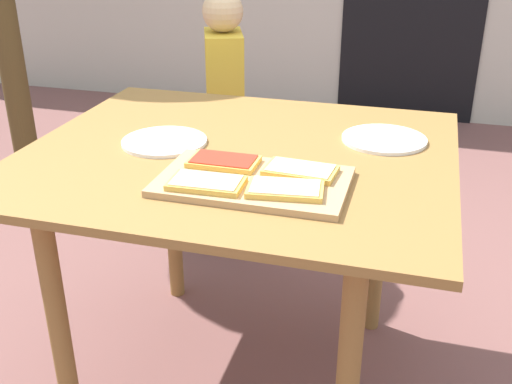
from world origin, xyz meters
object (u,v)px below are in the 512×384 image
(dining_table, at_px, (239,188))
(pizza_slice_near_right, at_px, (285,189))
(pizza_slice_near_left, at_px, (206,183))
(plate_white_right, at_px, (384,139))
(cutting_board, at_px, (253,182))
(child_left, at_px, (225,111))
(pizza_slice_far_left, at_px, (224,161))
(pizza_slice_far_right, at_px, (301,170))
(plate_white_left, at_px, (165,141))

(dining_table, height_order, pizza_slice_near_right, pizza_slice_near_right)
(pizza_slice_near_left, relative_size, plate_white_right, 0.74)
(cutting_board, distance_m, pizza_slice_near_left, 0.11)
(pizza_slice_near_right, bearing_deg, child_left, 115.28)
(pizza_slice_far_left, relative_size, plate_white_right, 0.72)
(pizza_slice_far_right, distance_m, pizza_slice_near_right, 0.11)
(child_left, bearing_deg, cutting_board, -67.82)
(plate_white_right, distance_m, child_left, 0.91)
(pizza_slice_near_left, bearing_deg, cutting_board, 37.85)
(plate_white_left, distance_m, child_left, 0.80)
(pizza_slice_near_left, relative_size, pizza_slice_near_right, 0.96)
(pizza_slice_far_right, distance_m, plate_white_right, 0.36)
(cutting_board, height_order, pizza_slice_far_right, pizza_slice_far_right)
(pizza_slice_near_left, distance_m, plate_white_left, 0.35)
(pizza_slice_far_left, relative_size, pizza_slice_near_left, 0.98)
(cutting_board, bearing_deg, dining_table, 116.53)
(pizza_slice_far_left, height_order, child_left, child_left)
(pizza_slice_far_right, xyz_separation_m, plate_white_left, (-0.41, 0.14, -0.02))
(plate_white_left, bearing_deg, pizza_slice_near_left, -51.00)
(pizza_slice_far_right, bearing_deg, child_left, 118.39)
(pizza_slice_near_right, bearing_deg, dining_table, 126.77)
(pizza_slice_far_right, height_order, pizza_slice_near_right, same)
(dining_table, bearing_deg, plate_white_right, 26.55)
(child_left, bearing_deg, pizza_slice_far_right, -61.61)
(cutting_board, xyz_separation_m, pizza_slice_near_left, (-0.09, -0.07, 0.02))
(cutting_board, relative_size, pizza_slice_near_left, 2.56)
(pizza_slice_far_left, distance_m, pizza_slice_near_left, 0.13)
(pizza_slice_near_left, height_order, pizza_slice_far_right, same)
(child_left, bearing_deg, plate_white_right, -42.13)
(cutting_board, relative_size, pizza_slice_near_right, 2.45)
(plate_white_right, bearing_deg, pizza_slice_far_left, -138.41)
(plate_white_right, bearing_deg, child_left, 137.87)
(plate_white_left, bearing_deg, pizza_slice_near_right, -32.65)
(cutting_board, bearing_deg, pizza_slice_near_right, -30.86)
(pizza_slice_far_left, height_order, pizza_slice_near_right, same)
(cutting_board, bearing_deg, pizza_slice_far_right, 30.55)
(plate_white_left, bearing_deg, pizza_slice_far_left, -32.91)
(pizza_slice_near_left, distance_m, pizza_slice_near_right, 0.18)
(cutting_board, distance_m, pizza_slice_far_right, 0.12)
(cutting_board, bearing_deg, pizza_slice_far_left, 146.29)
(dining_table, distance_m, pizza_slice_near_right, 0.34)
(plate_white_right, xyz_separation_m, child_left, (-0.66, 0.60, -0.16))
(pizza_slice_far_left, bearing_deg, pizza_slice_far_right, -1.03)
(dining_table, relative_size, pizza_slice_near_left, 6.56)
(dining_table, distance_m, child_left, 0.84)
(dining_table, relative_size, pizza_slice_far_right, 6.44)
(cutting_board, distance_m, pizza_slice_far_left, 0.11)
(pizza_slice_near_right, height_order, plate_white_right, pizza_slice_near_right)
(cutting_board, xyz_separation_m, plate_white_right, (0.26, 0.38, -0.00))
(dining_table, bearing_deg, pizza_slice_near_left, -87.97)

